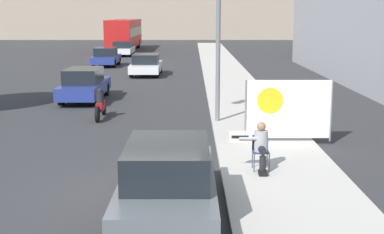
% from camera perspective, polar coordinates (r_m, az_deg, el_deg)
% --- Properties ---
extents(ground_plane, '(160.00, 160.00, 0.00)m').
position_cam_1_polar(ground_plane, '(11.75, -5.20, -8.79)').
color(ground_plane, '#303033').
extents(sidewalk_curb, '(3.02, 90.00, 0.13)m').
position_cam_1_polar(sidewalk_curb, '(26.40, 4.85, 2.46)').
color(sidewalk_curb, '#B7B2A8').
rests_on(sidewalk_curb, ground_plane).
extents(seated_protester, '(1.00, 0.77, 1.22)m').
position_cam_1_polar(seated_protester, '(13.28, 7.31, -2.98)').
color(seated_protester, '#474C56').
rests_on(seated_protester, sidewalk_curb).
extents(jogger_on_sidewalk, '(0.34, 0.34, 1.69)m').
position_cam_1_polar(jogger_on_sidewalk, '(16.93, 6.42, 0.79)').
color(jogger_on_sidewalk, '#424247').
rests_on(jogger_on_sidewalk, sidewalk_curb).
extents(protest_banner, '(2.65, 0.06, 1.88)m').
position_cam_1_polar(protest_banner, '(16.40, 10.20, 0.83)').
color(protest_banner, slate).
rests_on(protest_banner, sidewalk_curb).
extents(traffic_light_pole, '(2.44, 2.21, 6.08)m').
position_cam_1_polar(traffic_light_pole, '(18.72, 0.46, 11.62)').
color(traffic_light_pole, slate).
rests_on(traffic_light_pole, sidewalk_curb).
extents(parked_car_curbside, '(1.82, 4.65, 1.54)m').
position_cam_1_polar(parked_car_curbside, '(10.50, -2.58, -6.81)').
color(parked_car_curbside, '#565B60').
rests_on(parked_car_curbside, ground_plane).
extents(car_on_road_nearest, '(1.73, 4.71, 1.50)m').
position_cam_1_polar(car_on_road_nearest, '(25.20, -11.41, 3.43)').
color(car_on_road_nearest, navy).
rests_on(car_on_road_nearest, ground_plane).
extents(car_on_road_midblock, '(1.87, 4.42, 1.39)m').
position_cam_1_polar(car_on_road_midblock, '(34.93, -4.92, 5.60)').
color(car_on_road_midblock, silver).
rests_on(car_on_road_midblock, ground_plane).
extents(car_on_road_distant, '(1.76, 4.12, 1.41)m').
position_cam_1_polar(car_on_road_distant, '(41.48, -9.15, 6.36)').
color(car_on_road_distant, navy).
rests_on(car_on_road_distant, ground_plane).
extents(car_on_road_far_lane, '(1.85, 4.45, 1.37)m').
position_cam_1_polar(car_on_road_far_lane, '(51.40, -7.37, 7.26)').
color(car_on_road_far_lane, silver).
rests_on(car_on_road_far_lane, ground_plane).
extents(city_bus_on_road, '(2.52, 12.48, 3.29)m').
position_cam_1_polar(city_bus_on_road, '(58.91, -7.21, 8.90)').
color(city_bus_on_road, red).
rests_on(city_bus_on_road, ground_plane).
extents(motorcycle_on_road, '(0.28, 2.07, 1.19)m').
position_cam_1_polar(motorcycle_on_road, '(20.71, -9.73, 1.26)').
color(motorcycle_on_road, maroon).
rests_on(motorcycle_on_road, ground_plane).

